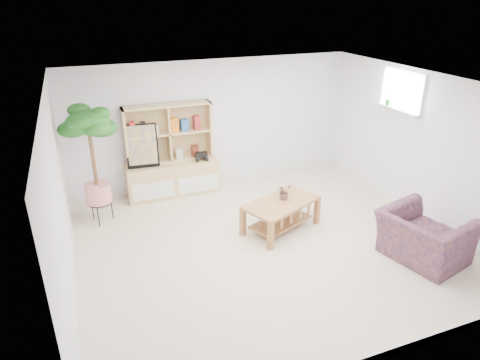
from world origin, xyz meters
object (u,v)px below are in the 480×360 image
object	(u,v)px
coffee_table	(281,215)
armchair	(424,234)
storage_unit	(171,151)
floor_tree	(94,166)

from	to	relation	value
coffee_table	armchair	distance (m)	2.11
storage_unit	floor_tree	size ratio (longest dim) A/B	0.86
coffee_table	armchair	xyz separation A→B (m)	(1.50, -1.48, 0.16)
coffee_table	armchair	bearing A→B (deg)	-67.40
storage_unit	coffee_table	world-z (taller)	storage_unit
storage_unit	armchair	bearing A→B (deg)	-50.81
coffee_table	storage_unit	bearing A→B (deg)	100.89
storage_unit	coffee_table	distance (m)	2.42
storage_unit	floor_tree	world-z (taller)	floor_tree
floor_tree	armchair	size ratio (longest dim) A/B	1.79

